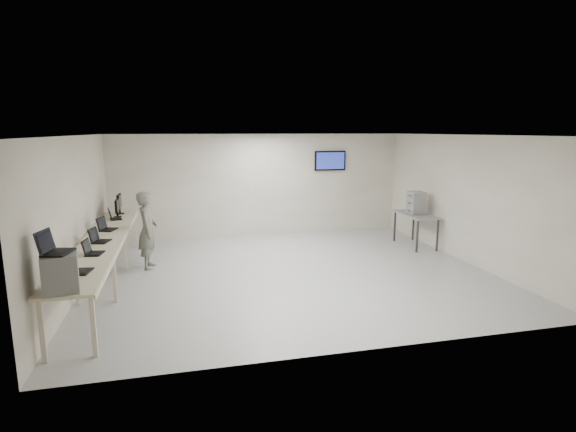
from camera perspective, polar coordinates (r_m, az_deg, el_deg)
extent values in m
cube|color=#A2A19B|center=(9.38, 0.29, -7.14)|extent=(8.00, 7.00, 0.01)
cube|color=silver|center=(8.92, 0.30, 10.23)|extent=(8.00, 7.00, 0.01)
cube|color=beige|center=(12.44, -3.56, 3.91)|extent=(8.00, 0.01, 2.80)
cube|color=beige|center=(5.78, 8.61, -4.27)|extent=(8.00, 0.01, 2.80)
cube|color=beige|center=(8.99, -25.31, 0.21)|extent=(0.01, 7.00, 2.80)
cube|color=beige|center=(10.72, 21.56, 2.06)|extent=(0.01, 7.00, 2.80)
cube|color=#333333|center=(12.85, 5.30, 7.02)|extent=(0.15, 0.04, 0.15)
cube|color=black|center=(12.82, 5.36, 7.01)|extent=(0.90, 0.06, 0.55)
cube|color=navy|center=(12.78, 5.41, 7.00)|extent=(0.82, 0.01, 0.47)
cube|color=beige|center=(9.02, -22.55, -2.92)|extent=(0.75, 6.00, 0.04)
cube|color=beige|center=(8.97, -20.18, -3.02)|extent=(0.02, 6.00, 0.06)
cube|color=beige|center=(6.56, -28.77, -12.64)|extent=(0.06, 0.06, 0.86)
cube|color=beige|center=(6.42, -23.48, -12.67)|extent=(0.06, 0.06, 0.86)
cube|color=beige|center=(8.34, -25.32, -7.44)|extent=(0.06, 0.06, 0.86)
cube|color=beige|center=(8.23, -21.20, -7.35)|extent=(0.06, 0.06, 0.86)
cube|color=beige|center=(10.03, -23.29, -4.29)|extent=(0.06, 0.06, 0.86)
cube|color=beige|center=(9.95, -19.87, -4.17)|extent=(0.06, 0.06, 0.86)
cube|color=beige|center=(11.91, -21.75, -1.90)|extent=(0.06, 0.06, 0.86)
cube|color=beige|center=(11.83, -18.88, -1.78)|extent=(0.06, 0.06, 0.86)
cube|color=slate|center=(6.35, -26.94, -6.37)|extent=(0.49, 0.54, 0.49)
cube|color=black|center=(6.29, -27.14, -4.14)|extent=(0.36, 0.44, 0.02)
cube|color=black|center=(6.29, -28.51, -2.82)|extent=(0.15, 0.38, 0.28)
cube|color=black|center=(6.28, -28.36, -2.82)|extent=(0.12, 0.33, 0.23)
cube|color=black|center=(7.09, -24.76, -6.43)|extent=(0.30, 0.38, 0.02)
cube|color=black|center=(7.08, -25.83, -5.42)|extent=(0.12, 0.33, 0.24)
cube|color=black|center=(7.08, -25.72, -5.42)|extent=(0.09, 0.29, 0.20)
cube|color=black|center=(8.02, -23.32, -4.41)|extent=(0.28, 0.36, 0.02)
cube|color=black|center=(8.01, -24.22, -3.54)|extent=(0.11, 0.32, 0.23)
cube|color=black|center=(8.00, -24.13, -3.54)|extent=(0.09, 0.28, 0.20)
cube|color=black|center=(8.82, -22.60, -3.01)|extent=(0.33, 0.40, 0.02)
cube|color=black|center=(8.81, -23.47, -2.19)|extent=(0.15, 0.33, 0.25)
cube|color=black|center=(8.81, -23.37, -2.19)|extent=(0.12, 0.29, 0.21)
cube|color=black|center=(9.81, -21.80, -1.62)|extent=(0.36, 0.42, 0.02)
cube|color=black|center=(9.80, -22.59, -0.86)|extent=(0.17, 0.34, 0.25)
cube|color=black|center=(9.80, -22.51, -0.86)|extent=(0.14, 0.29, 0.21)
cube|color=black|center=(10.95, -21.03, -0.34)|extent=(0.31, 0.38, 0.02)
cube|color=black|center=(10.94, -21.71, 0.31)|extent=(0.13, 0.32, 0.24)
cube|color=black|center=(10.94, -21.63, 0.31)|extent=(0.11, 0.28, 0.20)
cylinder|color=black|center=(11.22, -20.81, -0.08)|extent=(0.19, 0.19, 0.01)
cube|color=black|center=(11.21, -20.83, 0.32)|extent=(0.04, 0.03, 0.15)
cube|color=black|center=(11.18, -20.90, 1.26)|extent=(0.05, 0.42, 0.28)
cube|color=black|center=(11.18, -20.76, 1.26)|extent=(0.00, 0.38, 0.24)
cylinder|color=black|center=(11.63, -20.56, 0.30)|extent=(0.22, 0.22, 0.02)
cube|color=black|center=(11.61, -20.59, 0.76)|extent=(0.04, 0.03, 0.17)
cube|color=black|center=(11.58, -20.66, 1.80)|extent=(0.05, 0.48, 0.32)
cube|color=black|center=(11.58, -20.51, 1.81)|extent=(0.00, 0.44, 0.28)
imported|color=#595D4C|center=(9.92, -17.41, -1.73)|extent=(0.42, 0.62, 1.65)
cube|color=gray|center=(11.74, 15.95, 0.16)|extent=(0.64, 1.37, 0.04)
cube|color=#333333|center=(11.20, 16.09, -2.51)|extent=(0.04, 0.04, 0.79)
cube|color=#333333|center=(12.20, 13.40, -1.29)|extent=(0.04, 0.04, 0.79)
cube|color=#333333|center=(11.47, 18.45, -2.33)|extent=(0.04, 0.04, 0.79)
cube|color=#333333|center=(12.45, 15.62, -1.16)|extent=(0.04, 0.04, 0.79)
cube|color=gray|center=(11.71, 15.89, 0.70)|extent=(0.36, 0.40, 0.19)
cube|color=gray|center=(11.68, 15.94, 1.61)|extent=(0.36, 0.40, 0.19)
cube|color=gray|center=(11.66, 15.99, 2.53)|extent=(0.36, 0.40, 0.19)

